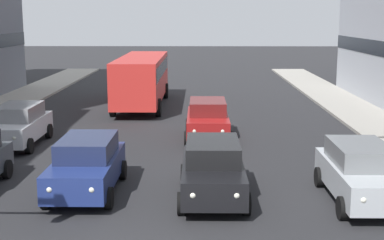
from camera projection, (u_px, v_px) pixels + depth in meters
The scene contains 6 objects.
car_0 at pixel (361, 172), 16.12m from camera, with size 2.02×4.44×1.72m.
car_1 at pixel (213, 169), 16.48m from camera, with size 2.02×4.44×1.72m.
car_2 at pixel (87, 165), 16.95m from camera, with size 2.02×4.44×1.72m.
car_row2_0 at pixel (18, 125), 23.19m from camera, with size 2.02×4.44×1.72m.
car_row2_1 at pixel (208, 119), 24.44m from camera, with size 2.02×4.44×1.72m.
bus_behind_traffic at pixel (142, 75), 33.25m from camera, with size 2.78×10.50×3.00m.
Camera 1 is at (-1.42, 10.44, 5.42)m, focal length 51.19 mm.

